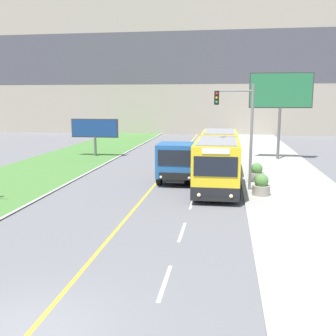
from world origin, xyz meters
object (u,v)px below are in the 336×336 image
(billboard_small, at_px, (95,129))
(traffic_light_mast, at_px, (241,124))
(planter_round_near, at_px, (261,186))
(planter_round_second, at_px, (256,173))
(city_bus, at_px, (218,158))
(dump_truck, at_px, (179,162))
(billboard_large, at_px, (281,93))

(billboard_small, bearing_deg, traffic_light_mast, -43.38)
(traffic_light_mast, distance_m, planter_round_near, 3.79)
(planter_round_second, bearing_deg, city_bus, -173.35)
(traffic_light_mast, xyz_separation_m, planter_round_near, (1.18, -1.27, -3.37))
(city_bus, relative_size, billboard_small, 2.74)
(dump_truck, distance_m, billboard_large, 13.98)
(planter_round_second, bearing_deg, traffic_light_mast, -114.62)
(planter_round_near, xyz_separation_m, planter_round_second, (0.01, 3.87, -0.00))
(billboard_large, relative_size, planter_round_second, 6.43)
(dump_truck, distance_m, billboard_small, 14.08)
(city_bus, xyz_separation_m, planter_round_near, (2.51, -3.58, -0.97))
(traffic_light_mast, xyz_separation_m, billboard_small, (-13.19, 12.47, -1.39))
(dump_truck, xyz_separation_m, billboard_large, (7.66, 10.77, 4.57))
(city_bus, height_order, planter_round_second, city_bus)
(dump_truck, relative_size, billboard_small, 1.52)
(planter_round_near, bearing_deg, planter_round_second, 89.85)
(traffic_light_mast, xyz_separation_m, planter_round_second, (1.19, 2.61, -3.37))
(billboard_large, bearing_deg, city_bus, -116.13)
(city_bus, bearing_deg, billboard_small, 139.44)
(dump_truck, bearing_deg, traffic_light_mast, -27.49)
(traffic_light_mast, bearing_deg, billboard_large, 73.40)
(city_bus, xyz_separation_m, planter_round_second, (2.52, 0.29, -0.97))
(dump_truck, bearing_deg, billboard_small, 131.75)
(traffic_light_mast, bearing_deg, billboard_small, 136.62)
(traffic_light_mast, height_order, billboard_large, billboard_large)
(traffic_light_mast, relative_size, billboard_small, 1.38)
(dump_truck, bearing_deg, city_bus, 6.88)
(dump_truck, height_order, billboard_large, billboard_large)
(city_bus, height_order, planter_round_near, city_bus)
(traffic_light_mast, distance_m, billboard_large, 13.47)
(traffic_light_mast, height_order, billboard_small, traffic_light_mast)
(dump_truck, height_order, traffic_light_mast, traffic_light_mast)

